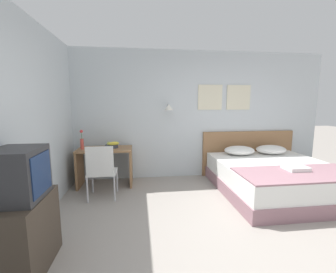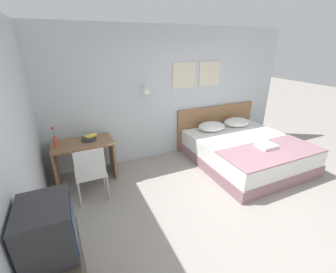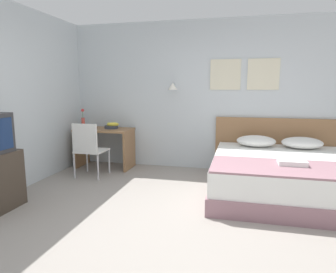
# 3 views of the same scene
# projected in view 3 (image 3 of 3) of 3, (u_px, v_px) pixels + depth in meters

# --- Properties ---
(ground_plane) EXTENTS (24.00, 24.00, 0.00)m
(ground_plane) POSITION_uv_depth(u_px,v_px,m) (174.00, 231.00, 3.12)
(ground_plane) COLOR gray
(wall_back) EXTENTS (5.73, 0.31, 2.65)m
(wall_back) POSITION_uv_depth(u_px,v_px,m) (205.00, 96.00, 5.36)
(wall_back) COLOR silver
(wall_back) RESTS_ON ground_plane
(bed) EXTENTS (1.95, 2.07, 0.52)m
(bed) POSITION_uv_depth(u_px,v_px,m) (284.00, 176.00, 4.16)
(bed) COLOR gray
(bed) RESTS_ON ground_plane
(headboard) EXTENTS (2.07, 0.06, 0.96)m
(headboard) POSITION_uv_depth(u_px,v_px,m) (276.00, 146.00, 5.15)
(headboard) COLOR #8E6642
(headboard) RESTS_ON ground_plane
(pillow_left) EXTENTS (0.62, 0.48, 0.18)m
(pillow_left) POSITION_uv_depth(u_px,v_px,m) (256.00, 141.00, 4.90)
(pillow_left) COLOR white
(pillow_left) RESTS_ON bed
(pillow_right) EXTENTS (0.62, 0.48, 0.18)m
(pillow_right) POSITION_uv_depth(u_px,v_px,m) (302.00, 143.00, 4.74)
(pillow_right) COLOR white
(pillow_right) RESTS_ON bed
(throw_blanket) EXTENTS (1.89, 0.83, 0.02)m
(throw_blanket) POSITION_uv_depth(u_px,v_px,m) (292.00, 168.00, 3.54)
(throw_blanket) COLOR gray
(throw_blanket) RESTS_ON bed
(folded_towel_near_foot) EXTENTS (0.33, 0.28, 0.06)m
(folded_towel_near_foot) POSITION_uv_depth(u_px,v_px,m) (292.00, 162.00, 3.67)
(folded_towel_near_foot) COLOR white
(folded_towel_near_foot) RESTS_ON throw_blanket
(desk) EXTENTS (1.01, 0.58, 0.73)m
(desk) POSITION_uv_depth(u_px,v_px,m) (105.00, 141.00, 5.55)
(desk) COLOR #8E6642
(desk) RESTS_ON ground_plane
(desk_chair) EXTENTS (0.46, 0.46, 0.91)m
(desk_chair) POSITION_uv_depth(u_px,v_px,m) (88.00, 146.00, 4.89)
(desk_chair) COLOR white
(desk_chair) RESTS_ON ground_plane
(fruit_bowl) EXTENTS (0.28, 0.25, 0.12)m
(fruit_bowl) POSITION_uv_depth(u_px,v_px,m) (111.00, 126.00, 5.52)
(fruit_bowl) COLOR #333842
(fruit_bowl) RESTS_ON desk
(flower_vase) EXTENTS (0.06, 0.06, 0.36)m
(flower_vase) POSITION_uv_depth(u_px,v_px,m) (83.00, 121.00, 5.55)
(flower_vase) COLOR #D14C42
(flower_vase) RESTS_ON desk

